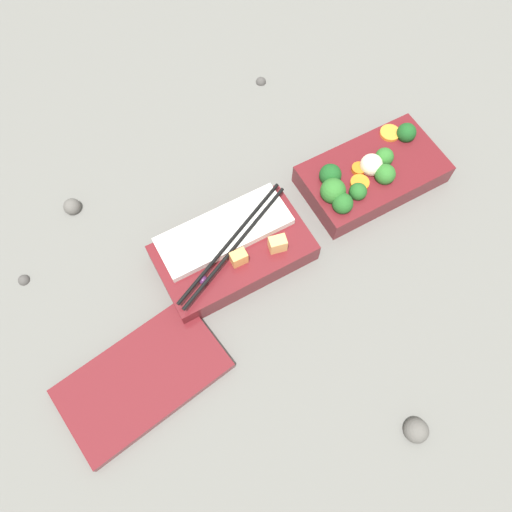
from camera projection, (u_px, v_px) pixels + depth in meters
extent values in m
plane|color=slate|center=(304.00, 228.00, 0.76)|extent=(3.00, 3.00, 0.00)
cube|color=maroon|center=(372.00, 174.00, 0.78)|extent=(0.22, 0.12, 0.04)
sphere|color=#19511E|center=(330.00, 175.00, 0.75)|extent=(0.03, 0.03, 0.03)
sphere|color=#236023|center=(358.00, 192.00, 0.73)|extent=(0.03, 0.03, 0.03)
sphere|color=#2D7028|center=(333.00, 191.00, 0.73)|extent=(0.04, 0.04, 0.04)
sphere|color=#2D7028|center=(384.00, 173.00, 0.75)|extent=(0.03, 0.03, 0.03)
sphere|color=#19511E|center=(406.00, 133.00, 0.78)|extent=(0.03, 0.03, 0.03)
sphere|color=#236023|center=(343.00, 203.00, 0.72)|extent=(0.03, 0.03, 0.03)
sphere|color=#2D7028|center=(384.00, 157.00, 0.76)|extent=(0.03, 0.03, 0.03)
cylinder|color=orange|center=(359.00, 183.00, 0.74)|extent=(0.04, 0.04, 0.01)
cylinder|color=orange|center=(390.00, 133.00, 0.79)|extent=(0.03, 0.03, 0.01)
cylinder|color=orange|center=(359.00, 169.00, 0.76)|extent=(0.03, 0.03, 0.01)
sphere|color=beige|center=(371.00, 165.00, 0.75)|extent=(0.03, 0.03, 0.03)
cube|color=maroon|center=(233.00, 253.00, 0.72)|extent=(0.22, 0.12, 0.04)
cube|color=white|center=(224.00, 231.00, 0.71)|extent=(0.19, 0.07, 0.01)
cube|color=#EAB266|center=(278.00, 244.00, 0.69)|extent=(0.03, 0.02, 0.02)
cube|color=#F4A356|center=(239.00, 258.00, 0.68)|extent=(0.02, 0.02, 0.02)
sphere|color=#4C1E4C|center=(203.00, 280.00, 0.68)|extent=(0.01, 0.01, 0.01)
cylinder|color=black|center=(230.00, 241.00, 0.69)|extent=(0.21, 0.10, 0.01)
cylinder|color=black|center=(234.00, 244.00, 0.69)|extent=(0.21, 0.10, 0.01)
cube|color=maroon|center=(143.00, 379.00, 0.65)|extent=(0.23, 0.15, 0.01)
sphere|color=#595651|center=(416.00, 430.00, 0.63)|extent=(0.03, 0.03, 0.03)
sphere|color=#474442|center=(261.00, 80.00, 0.88)|extent=(0.02, 0.02, 0.02)
sphere|color=#474442|center=(23.00, 279.00, 0.72)|extent=(0.02, 0.02, 0.02)
sphere|color=#595651|center=(72.00, 207.00, 0.77)|extent=(0.03, 0.03, 0.03)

